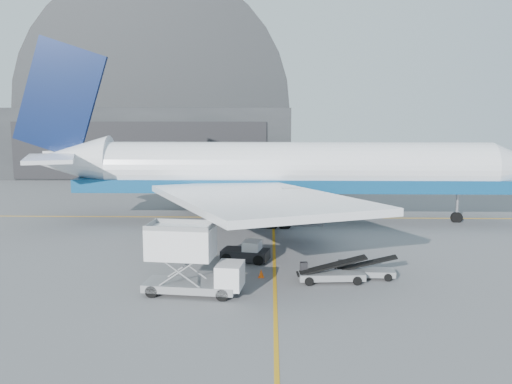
{
  "coord_description": "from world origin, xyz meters",
  "views": [
    {
      "loc": [
        -0.31,
        -42.1,
        12.18
      ],
      "look_at": [
        -1.64,
        9.03,
        4.5
      ],
      "focal_mm": 40.0,
      "sensor_mm": 36.0,
      "label": 1
    }
  ],
  "objects_px": {
    "belt_loader_a": "(331,274)",
    "belt_loader_b": "(365,271)",
    "pushback_tug": "(247,253)",
    "catering_truck": "(190,261)",
    "airliner": "(277,170)"
  },
  "relations": [
    {
      "from": "belt_loader_b",
      "to": "catering_truck",
      "type": "bearing_deg",
      "value": -160.32
    },
    {
      "from": "belt_loader_a",
      "to": "belt_loader_b",
      "type": "bearing_deg",
      "value": 18.17
    },
    {
      "from": "airliner",
      "to": "belt_loader_a",
      "type": "relative_size",
      "value": 11.33
    },
    {
      "from": "airliner",
      "to": "belt_loader_b",
      "type": "bearing_deg",
      "value": -73.35
    },
    {
      "from": "catering_truck",
      "to": "pushback_tug",
      "type": "height_order",
      "value": "catering_truck"
    },
    {
      "from": "pushback_tug",
      "to": "belt_loader_b",
      "type": "xyz_separation_m",
      "value": [
        8.65,
        -4.36,
        -0.12
      ]
    },
    {
      "from": "catering_truck",
      "to": "belt_loader_a",
      "type": "distance_m",
      "value": 10.02
    },
    {
      "from": "airliner",
      "to": "pushback_tug",
      "type": "height_order",
      "value": "airliner"
    },
    {
      "from": "belt_loader_a",
      "to": "belt_loader_b",
      "type": "relative_size",
      "value": 1.12
    },
    {
      "from": "airliner",
      "to": "belt_loader_b",
      "type": "relative_size",
      "value": 12.69
    },
    {
      "from": "belt_loader_a",
      "to": "belt_loader_b",
      "type": "xyz_separation_m",
      "value": [
        2.55,
        1.03,
        -0.06
      ]
    },
    {
      "from": "catering_truck",
      "to": "pushback_tug",
      "type": "relative_size",
      "value": 1.67
    },
    {
      "from": "belt_loader_a",
      "to": "belt_loader_b",
      "type": "distance_m",
      "value": 2.75
    },
    {
      "from": "airliner",
      "to": "pushback_tug",
      "type": "xyz_separation_m",
      "value": [
        -2.6,
        -15.88,
        -4.86
      ]
    },
    {
      "from": "pushback_tug",
      "to": "belt_loader_a",
      "type": "bearing_deg",
      "value": -29.3
    }
  ]
}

